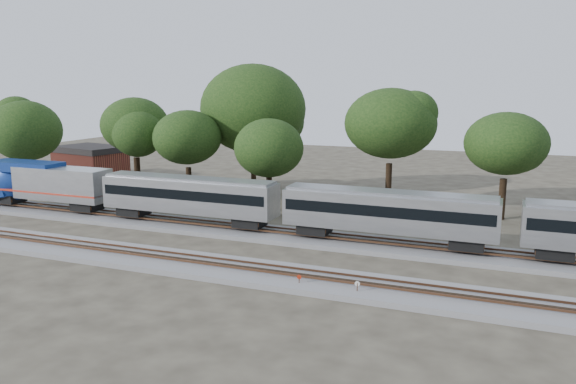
# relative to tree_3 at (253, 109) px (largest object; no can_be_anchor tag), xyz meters

# --- Properties ---
(ground) EXTENTS (160.00, 160.00, 0.00)m
(ground) POSITION_rel_tree_3_xyz_m (10.37, -23.28, -10.44)
(ground) COLOR #383328
(ground) RESTS_ON ground
(track_far) EXTENTS (160.00, 5.00, 0.73)m
(track_far) POSITION_rel_tree_3_xyz_m (10.37, -17.28, -10.24)
(track_far) COLOR slate
(track_far) RESTS_ON ground
(track_near) EXTENTS (160.00, 5.00, 0.73)m
(track_near) POSITION_rel_tree_3_xyz_m (10.37, -27.28, -10.24)
(track_near) COLOR slate
(track_near) RESTS_ON ground
(switch_stand_red) EXTENTS (0.30, 0.06, 0.94)m
(switch_stand_red) POSITION_rel_tree_3_xyz_m (16.65, -28.56, -9.84)
(switch_stand_red) COLOR #512D19
(switch_stand_red) RESTS_ON ground
(switch_stand_white) EXTENTS (0.33, 0.08, 1.04)m
(switch_stand_white) POSITION_rel_tree_3_xyz_m (20.61, -28.60, -9.78)
(switch_stand_white) COLOR #512D19
(switch_stand_white) RESTS_ON ground
(switch_lever) EXTENTS (0.57, 0.43, 0.30)m
(switch_lever) POSITION_rel_tree_3_xyz_m (17.61, -28.97, -10.29)
(switch_lever) COLOR #512D19
(switch_lever) RESTS_ON ground
(brick_building) EXTENTS (10.66, 8.45, 4.58)m
(brick_building) POSITION_rel_tree_3_xyz_m (-27.49, 2.89, -8.13)
(brick_building) COLOR maroon
(brick_building) RESTS_ON ground
(tree_0) EXTENTS (7.90, 7.90, 11.14)m
(tree_0) POSITION_rel_tree_3_xyz_m (-26.28, -9.57, -2.69)
(tree_0) COLOR black
(tree_0) RESTS_ON ground
(tree_1) EXTENTS (8.70, 8.70, 12.26)m
(tree_1) POSITION_rel_tree_3_xyz_m (-13.06, -5.56, -1.90)
(tree_1) COLOR black
(tree_1) RESTS_ON ground
(tree_2) EXTENTS (7.58, 7.58, 10.69)m
(tree_2) POSITION_rel_tree_3_xyz_m (-4.96, -6.92, -3.00)
(tree_2) COLOR black
(tree_2) RESTS_ON ground
(tree_3) EXTENTS (10.62, 10.62, 14.98)m
(tree_3) POSITION_rel_tree_3_xyz_m (0.00, 0.00, 0.00)
(tree_3) COLOR black
(tree_3) RESTS_ON ground
(tree_4) EXTENTS (6.91, 6.91, 9.74)m
(tree_4) POSITION_rel_tree_3_xyz_m (5.55, -7.97, -3.67)
(tree_4) COLOR black
(tree_4) RESTS_ON ground
(tree_5) EXTENTS (9.43, 9.43, 13.30)m
(tree_5) POSITION_rel_tree_3_xyz_m (17.13, -2.20, -1.18)
(tree_5) COLOR black
(tree_5) RESTS_ON ground
(tree_6) EXTENTS (7.76, 7.76, 10.95)m
(tree_6) POSITION_rel_tree_3_xyz_m (28.72, -2.71, -2.82)
(tree_6) COLOR black
(tree_6) RESTS_ON ground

